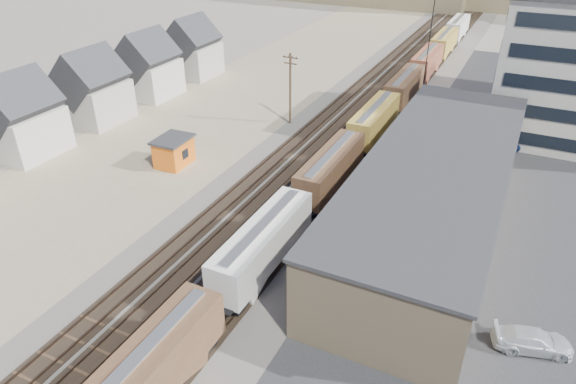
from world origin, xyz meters
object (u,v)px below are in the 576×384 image
at_px(parked_car_silver, 533,341).
at_px(freight_train, 391,102).
at_px(maintenance_shed, 174,151).
at_px(parked_car_blue, 504,141).
at_px(utility_pole_north, 290,87).
at_px(parked_car_red, 429,350).

bearing_deg(parked_car_silver, freight_train, 14.13).
distance_m(maintenance_shed, parked_car_blue, 41.76).
distance_m(utility_pole_north, parked_car_blue, 28.93).
bearing_deg(freight_train, parked_car_red, -70.34).
height_order(utility_pole_north, parked_car_blue, utility_pole_north).
bearing_deg(maintenance_shed, freight_train, 52.34).
height_order(utility_pole_north, parked_car_red, utility_pole_north).
relative_size(utility_pole_north, parked_car_red, 2.09).
distance_m(freight_train, parked_car_red, 44.28).
xyz_separation_m(freight_train, parked_car_silver, (21.32, -37.57, -2.00)).
height_order(freight_train, maintenance_shed, freight_train).
relative_size(maintenance_shed, parked_car_silver, 0.88).
xyz_separation_m(freight_train, maintenance_shed, (-19.20, -24.87, -1.04)).
xyz_separation_m(utility_pole_north, parked_car_blue, (28.12, 5.05, -4.57)).
height_order(freight_train, parked_car_red, freight_train).
bearing_deg(utility_pole_north, freight_train, 30.35).
bearing_deg(maintenance_shed, parked_car_silver, -17.41).
distance_m(freight_train, parked_car_blue, 16.10).
bearing_deg(maintenance_shed, parked_car_blue, 32.97).
relative_size(parked_car_red, parked_car_silver, 0.88).
bearing_deg(parked_car_red, maintenance_shed, 134.68).
distance_m(freight_train, parked_car_silver, 43.25).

